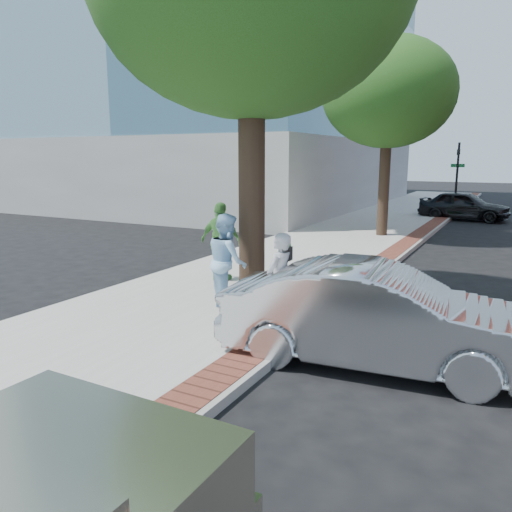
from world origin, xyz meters
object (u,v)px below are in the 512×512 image
Objects in this scene: person_officer at (227,261)px; bg_car at (464,206)px; sedan_silver at (377,316)px; person_green at (221,241)px; parking_meter at (286,267)px; person_gray at (279,281)px.

person_officer reaches higher than bg_car.
bg_car is at bearing -50.73° from person_officer.
sedan_silver is at bearing -169.89° from bg_car.
sedan_silver is 1.10× the size of bg_car.
person_green is 0.45× the size of bg_car.
person_green reaches higher than bg_car.
person_green is (-2.74, 2.29, -0.12)m from parking_meter.
person_officer is at bearing 162.53° from parking_meter.
person_officer reaches higher than parking_meter.
bg_car is at bearing 87.03° from parking_meter.
sedan_silver is (4.49, -2.87, -0.33)m from person_green.
person_green reaches higher than parking_meter.
bg_car is (3.71, 16.45, -0.37)m from person_green.
parking_meter is 1.90m from sedan_silver.
sedan_silver is at bearing -151.11° from person_officer.
parking_meter is 0.27m from person_gray.
person_gray is 1.52m from person_officer.
person_officer is 18.45m from bg_car.
parking_meter is 0.89× the size of person_gray.
person_officer is 0.99× the size of person_green.
sedan_silver is at bearing 83.61° from person_gray.
parking_meter is at bearing -150.67° from person_officer.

